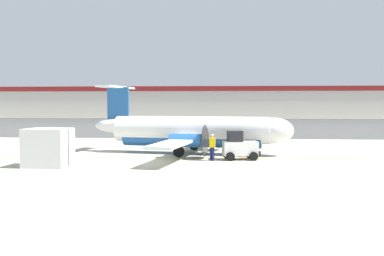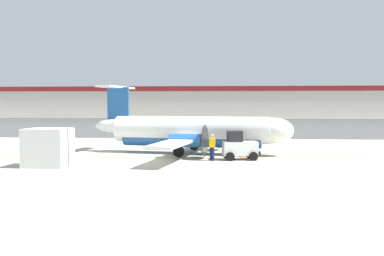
{
  "view_description": "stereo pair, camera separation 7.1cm",
  "coord_description": "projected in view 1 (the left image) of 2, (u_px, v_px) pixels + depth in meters",
  "views": [
    {
      "loc": [
        3.47,
        -26.06,
        3.61
      ],
      "look_at": [
        1.11,
        5.68,
        1.8
      ],
      "focal_mm": 40.0,
      "sensor_mm": 36.0,
      "label": 1
    },
    {
      "loc": [
        3.54,
        -26.06,
        3.61
      ],
      "look_at": [
        1.11,
        5.68,
        1.8
      ],
      "focal_mm": 40.0,
      "sensor_mm": 36.0,
      "label": 2
    }
  ],
  "objects": [
    {
      "name": "ground_crew_worker",
      "position": [
        212.0,
        146.0,
        27.04
      ],
      "size": [
        0.48,
        0.48,
        1.7
      ],
      "rotation": [
        0.0,
        0.0,
        3.94
      ],
      "color": "#191E4C",
      "rests_on": "ground"
    },
    {
      "name": "baggage_tug",
      "position": [
        239.0,
        146.0,
        27.55
      ],
      "size": [
        2.48,
        1.69,
        1.88
      ],
      "rotation": [
        0.0,
        0.0,
        0.16
      ],
      "color": "silver",
      "rests_on": "ground"
    },
    {
      "name": "commuter_airplane",
      "position": [
        195.0,
        132.0,
        30.83
      ],
      "size": [
        14.82,
        16.04,
        4.92
      ],
      "rotation": [
        0.0,
        0.0,
        -0.17
      ],
      "color": "white",
      "rests_on": "ground"
    },
    {
      "name": "background_building",
      "position": [
        204.0,
        106.0,
        74.01
      ],
      "size": [
        91.0,
        8.1,
        6.5
      ],
      "color": "beige",
      "rests_on": "ground"
    },
    {
      "name": "traffic_cone_near_right",
      "position": [
        193.0,
        145.0,
        33.94
      ],
      "size": [
        0.36,
        0.36,
        0.64
      ],
      "color": "orange",
      "rests_on": "ground"
    },
    {
      "name": "cargo_container",
      "position": [
        48.0,
        148.0,
        24.5
      ],
      "size": [
        2.5,
        2.12,
        2.2
      ],
      "rotation": [
        0.0,
        0.0,
        -0.05
      ],
      "color": "silver",
      "rests_on": "ground"
    },
    {
      "name": "parked_car_2",
      "position": [
        222.0,
        124.0,
        58.41
      ],
      "size": [
        4.37,
        2.37,
        1.58
      ],
      "rotation": [
        0.0,
        0.0,
        3.03
      ],
      "color": "navy",
      "rests_on": "parking_lot_strip"
    },
    {
      "name": "perimeter_fence",
      "position": [
        190.0,
        128.0,
        44.27
      ],
      "size": [
        98.0,
        0.1,
        2.1
      ],
      "color": "gray",
      "rests_on": "ground"
    },
    {
      "name": "parking_lot_strip",
      "position": [
        197.0,
        131.0,
        55.78
      ],
      "size": [
        98.0,
        17.0,
        0.12
      ],
      "color": "#38383A",
      "rests_on": "ground"
    },
    {
      "name": "parked_car_3",
      "position": [
        307.0,
        126.0,
        52.72
      ],
      "size": [
        4.33,
        2.28,
        1.58
      ],
      "rotation": [
        0.0,
        0.0,
        -0.09
      ],
      "color": "silver",
      "rests_on": "parking_lot_strip"
    },
    {
      "name": "traffic_cone_near_left",
      "position": [
        242.0,
        153.0,
        28.89
      ],
      "size": [
        0.36,
        0.36,
        0.64
      ],
      "color": "orange",
      "rests_on": "ground"
    },
    {
      "name": "ground_plane",
      "position": [
        171.0,
        158.0,
        28.4
      ],
      "size": [
        140.0,
        140.0,
        0.01
      ],
      "color": "#B2AD99"
    },
    {
      "name": "parked_car_1",
      "position": [
        174.0,
        124.0,
        55.94
      ],
      "size": [
        4.36,
        2.35,
        1.58
      ],
      "rotation": [
        0.0,
        0.0,
        -0.11
      ],
      "color": "#19662D",
      "rests_on": "parking_lot_strip"
    },
    {
      "name": "parked_car_0",
      "position": [
        90.0,
        127.0,
        50.97
      ],
      "size": [
        4.38,
        2.41,
        1.58
      ],
      "rotation": [
        0.0,
        0.0,
        3.01
      ],
      "color": "red",
      "rests_on": "parking_lot_strip"
    }
  ]
}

